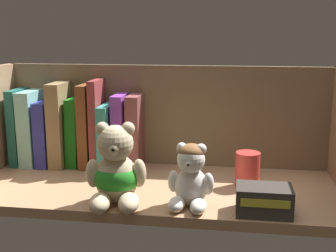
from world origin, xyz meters
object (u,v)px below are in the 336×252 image
object	(u,v)px
book_3	(63,123)
book_7	(110,135)
book_8	(122,130)
book_1	(35,126)
book_6	(99,123)
book_0	(22,126)
book_2	(49,132)
book_5	(89,125)
teddy_bear_smaller	(191,177)
small_product_box	(264,200)
book_9	(136,131)
teddy_bear_larger	(116,172)
pillar_candle	(248,169)
book_4	(77,131)

from	to	relation	value
book_3	book_7	world-z (taller)	book_3
book_8	book_1	bearing A→B (deg)	180.00
book_3	book_6	size ratio (longest dim) A/B	0.96
book_0	book_2	distance (cm)	7.03
book_1	book_5	size ratio (longest dim) A/B	0.91
book_8	teddy_bear_smaller	size ratio (longest dim) A/B	1.47
teddy_bear_smaller	book_0	bearing A→B (deg)	152.81
book_5	small_product_box	bearing A→B (deg)	-30.94
book_9	teddy_bear_larger	bearing A→B (deg)	-86.59
book_1	teddy_bear_larger	xyz separation A→B (cm)	(26.75, -23.43, -2.87)
book_1	book_3	world-z (taller)	book_3
pillar_candle	teddy_bear_larger	bearing A→B (deg)	-151.65
book_4	small_product_box	world-z (taller)	book_4
pillar_candle	small_product_box	bearing A→B (deg)	-79.59
teddy_bear_smaller	book_4	bearing A→B (deg)	142.96
teddy_bear_larger	book_0	bearing A→B (deg)	142.02
teddy_bear_larger	book_9	bearing A→B (deg)	93.41
book_2	pillar_candle	bearing A→B (deg)	-11.99
book_1	book_6	world-z (taller)	book_6
teddy_bear_larger	book_5	bearing A→B (deg)	118.88
book_9	teddy_bear_smaller	size ratio (longest dim) A/B	1.46
book_0	pillar_candle	bearing A→B (deg)	-10.51
book_3	book_6	xyz separation A→B (cm)	(9.21, 0.00, 0.41)
book_5	book_8	xyz separation A→B (cm)	(8.21, 0.00, -1.12)
book_0	book_1	bearing A→B (deg)	0.00
book_6	teddy_bear_smaller	xyz separation A→B (cm)	(24.23, -22.56, -4.78)
book_7	teddy_bear_smaller	world-z (taller)	book_7
book_3	book_4	xyz separation A→B (cm)	(3.54, 0.00, -1.84)
book_0	small_product_box	size ratio (longest dim) A/B	1.86
book_6	teddy_bear_smaller	world-z (taller)	book_6
book_3	small_product_box	size ratio (longest dim) A/B	2.04
teddy_bear_smaller	book_5	bearing A→B (deg)	139.94
teddy_bear_larger	teddy_bear_smaller	bearing A→B (deg)	3.59
book_5	pillar_candle	distance (cm)	39.40
book_7	book_8	distance (cm)	3.22
book_6	book_7	size ratio (longest dim) A/B	1.37
book_1	book_7	world-z (taller)	book_1
book_7	book_9	xyz separation A→B (cm)	(6.33, 0.00, 1.07)
book_1	teddy_bear_larger	bearing A→B (deg)	-41.22
book_1	pillar_candle	bearing A→B (deg)	-11.17
book_8	book_2	bearing A→B (deg)	180.00
book_1	book_5	bearing A→B (deg)	0.00
book_6	teddy_bear_larger	bearing A→B (deg)	-66.23
book_3	teddy_bear_smaller	distance (cm)	40.57
book_0	teddy_bear_larger	size ratio (longest dim) A/B	1.17
book_6	book_7	bearing A→B (deg)	0.00
book_2	teddy_bear_smaller	xyz separation A→B (cm)	(37.03, -22.56, -2.13)
teddy_bear_larger	teddy_bear_smaller	xyz separation A→B (cm)	(13.90, 0.87, -0.48)
book_0	book_4	world-z (taller)	book_0
book_2	book_7	world-z (taller)	book_2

